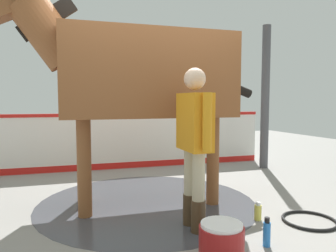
{
  "coord_description": "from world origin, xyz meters",
  "views": [
    {
      "loc": [
        -3.69,
        1.17,
        1.33
      ],
      "look_at": [
        -0.28,
        -0.08,
        1.04
      ],
      "focal_mm": 33.86,
      "sensor_mm": 36.0,
      "label": 1
    }
  ],
  "objects_px": {
    "wash_bucket": "(221,242)",
    "bottle_shampoo": "(258,212)",
    "bottle_spray": "(267,233)",
    "handler": "(194,137)",
    "horse": "(138,76)",
    "hose_coil": "(309,220)"
  },
  "relations": [
    {
      "from": "handler",
      "to": "bottle_shampoo",
      "type": "relative_size",
      "value": 8.16
    },
    {
      "from": "handler",
      "to": "bottle_spray",
      "type": "height_order",
      "value": "handler"
    },
    {
      "from": "handler",
      "to": "bottle_shampoo",
      "type": "bearing_deg",
      "value": -2.06
    },
    {
      "from": "handler",
      "to": "bottle_spray",
      "type": "relative_size",
      "value": 6.11
    },
    {
      "from": "handler",
      "to": "bottle_spray",
      "type": "bearing_deg",
      "value": -52.54
    },
    {
      "from": "horse",
      "to": "handler",
      "type": "distance_m",
      "value": 1.24
    },
    {
      "from": "bottle_shampoo",
      "to": "wash_bucket",
      "type": "bearing_deg",
      "value": 127.88
    },
    {
      "from": "handler",
      "to": "hose_coil",
      "type": "bearing_deg",
      "value": -11.65
    },
    {
      "from": "bottle_shampoo",
      "to": "bottle_spray",
      "type": "bearing_deg",
      "value": 150.86
    },
    {
      "from": "wash_bucket",
      "to": "bottle_shampoo",
      "type": "relative_size",
      "value": 1.86
    },
    {
      "from": "bottle_spray",
      "to": "bottle_shampoo",
      "type": "bearing_deg",
      "value": -29.14
    },
    {
      "from": "bottle_shampoo",
      "to": "hose_coil",
      "type": "height_order",
      "value": "bottle_shampoo"
    },
    {
      "from": "wash_bucket",
      "to": "hose_coil",
      "type": "bearing_deg",
      "value": -73.08
    },
    {
      "from": "bottle_shampoo",
      "to": "bottle_spray",
      "type": "xyz_separation_m",
      "value": [
        -0.57,
        0.32,
        0.03
      ]
    },
    {
      "from": "wash_bucket",
      "to": "bottle_shampoo",
      "type": "height_order",
      "value": "wash_bucket"
    },
    {
      "from": "handler",
      "to": "wash_bucket",
      "type": "xyz_separation_m",
      "value": [
        -0.69,
        0.07,
        -0.8
      ]
    },
    {
      "from": "bottle_shampoo",
      "to": "bottle_spray",
      "type": "height_order",
      "value": "bottle_spray"
    },
    {
      "from": "handler",
      "to": "bottle_spray",
      "type": "xyz_separation_m",
      "value": [
        -0.61,
        -0.45,
        -0.83
      ]
    },
    {
      "from": "horse",
      "to": "bottle_shampoo",
      "type": "relative_size",
      "value": 16.91
    },
    {
      "from": "wash_bucket",
      "to": "hose_coil",
      "type": "height_order",
      "value": "wash_bucket"
    },
    {
      "from": "wash_bucket",
      "to": "horse",
      "type": "bearing_deg",
      "value": 8.84
    },
    {
      "from": "wash_bucket",
      "to": "bottle_shampoo",
      "type": "bearing_deg",
      "value": -52.12
    }
  ]
}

